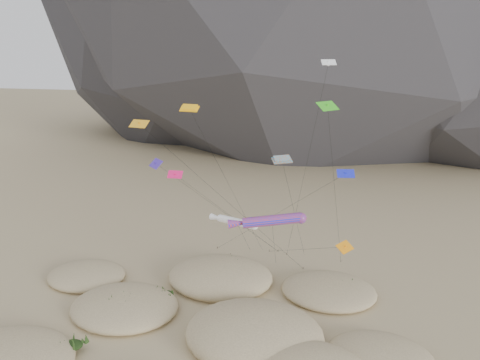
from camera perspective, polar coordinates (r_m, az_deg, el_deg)
ground at (r=53.25m, az=-3.70°, el=-19.80°), size 500.00×500.00×0.00m
dunes at (r=55.40m, az=-3.87°, el=-17.25°), size 49.58×35.65×4.57m
dune_grass at (r=55.78m, az=-4.14°, el=-16.88°), size 41.91×30.87×1.54m
kite_stakes at (r=72.45m, az=3.13°, el=-9.15°), size 20.47×5.10×0.30m
rainbow_tube_kite at (r=54.00m, az=3.56°, el=-4.97°), size 9.01×14.57×12.77m
white_tube_kite at (r=56.69m, az=-0.68°, el=-5.07°), size 6.80×16.86×11.39m
orange_parafoil at (r=62.41m, az=-6.07°, el=8.49°), size 10.01×8.86×23.64m
multi_parafoil at (r=58.26m, az=5.18°, el=2.38°), size 3.96×11.62×17.99m
delta_kites at (r=54.90m, az=2.17°, el=2.61°), size 26.31×17.91×29.41m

